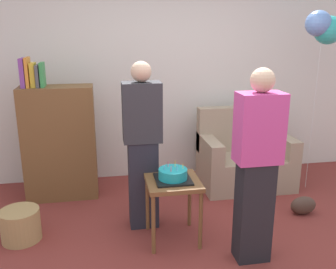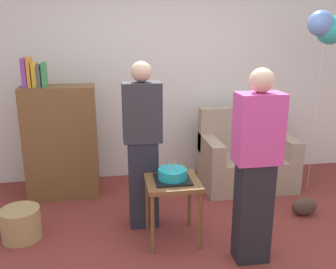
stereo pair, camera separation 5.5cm
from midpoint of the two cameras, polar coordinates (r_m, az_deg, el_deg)
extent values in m
plane|color=maroon|center=(3.40, 6.40, -18.34)|extent=(8.00, 8.00, 0.00)
cube|color=silver|center=(4.84, 0.39, 9.34)|extent=(6.00, 0.10, 2.70)
cube|color=gray|center=(4.75, 12.32, -5.50)|extent=(1.10, 0.70, 0.40)
cube|color=gray|center=(4.84, 11.50, 0.93)|extent=(1.10, 0.16, 0.56)
cube|color=gray|center=(4.50, 6.97, -2.15)|extent=(0.16, 0.70, 0.24)
cube|color=gray|center=(4.84, 17.73, -1.51)|extent=(0.16, 0.70, 0.24)
cube|color=brown|center=(4.42, -15.67, -1.21)|extent=(0.80, 0.36, 1.30)
cube|color=#7F3D93|center=(4.31, -20.70, 8.89)|extent=(0.05, 0.22, 0.31)
cube|color=orange|center=(4.30, -20.08, 8.99)|extent=(0.03, 0.23, 0.32)
cube|color=gold|center=(4.30, -19.36, 8.65)|extent=(0.05, 0.18, 0.26)
cube|color=#4C4C51|center=(4.29, -18.69, 8.55)|extent=(0.03, 0.23, 0.24)
cube|color=#38934C|center=(4.28, -18.10, 8.75)|extent=(0.04, 0.19, 0.26)
cube|color=brown|center=(3.39, 1.15, -7.30)|extent=(0.48, 0.48, 0.04)
cylinder|color=brown|center=(3.30, -1.90, -13.69)|extent=(0.04, 0.04, 0.55)
cylinder|color=brown|center=(3.37, 5.38, -13.07)|extent=(0.04, 0.04, 0.55)
cylinder|color=brown|center=(3.67, -2.75, -10.47)|extent=(0.04, 0.04, 0.55)
cylinder|color=brown|center=(3.74, 3.76, -10.00)|extent=(0.04, 0.04, 0.55)
cube|color=black|center=(3.37, 1.15, -6.86)|extent=(0.32, 0.32, 0.02)
cylinder|color=teal|center=(3.35, 1.16, -6.03)|extent=(0.26, 0.26, 0.09)
cylinder|color=#F2CC4C|center=(3.34, 2.72, -4.87)|extent=(0.01, 0.01, 0.05)
cylinder|color=#F2CC4C|center=(3.38, 1.51, -4.52)|extent=(0.01, 0.01, 0.06)
cylinder|color=#EA668C|center=(3.38, 0.43, -4.56)|extent=(0.01, 0.01, 0.05)
cylinder|color=#66B2E5|center=(3.31, -0.12, -5.06)|extent=(0.01, 0.01, 0.05)
cylinder|color=#EA668C|center=(3.27, 0.86, -5.32)|extent=(0.01, 0.01, 0.05)
cylinder|color=#66B2E5|center=(3.28, 1.79, -5.20)|extent=(0.01, 0.01, 0.05)
cube|color=#23232D|center=(3.69, -3.37, -7.54)|extent=(0.28, 0.20, 0.88)
cube|color=#2D2D33|center=(3.47, -3.56, 3.44)|extent=(0.36, 0.22, 0.56)
sphere|color=#D1A889|center=(3.40, -3.67, 9.61)|extent=(0.19, 0.19, 0.19)
cube|color=black|center=(3.24, 13.34, -11.49)|extent=(0.28, 0.20, 0.88)
cube|color=#C6428E|center=(2.98, 14.22, 0.89)|extent=(0.36, 0.22, 0.56)
sphere|color=#D1A889|center=(2.91, 14.72, 8.04)|extent=(0.19, 0.19, 0.19)
cylinder|color=#A88451|center=(3.82, -21.21, -12.63)|extent=(0.36, 0.36, 0.30)
ellipsoid|color=#473328|center=(4.26, 20.52, -10.29)|extent=(0.28, 0.14, 0.20)
cylinder|color=silver|center=(4.70, 21.98, 2.89)|extent=(0.00, 0.00, 1.88)
sphere|color=#2DADA8|center=(4.65, 24.01, 14.41)|extent=(0.31, 0.31, 0.31)
sphere|color=#668ED6|center=(4.57, 22.69, 15.45)|extent=(0.28, 0.28, 0.28)
camera|label=1|loc=(0.03, -89.55, 0.13)|focal=39.76mm
camera|label=2|loc=(0.03, 90.45, -0.13)|focal=39.76mm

